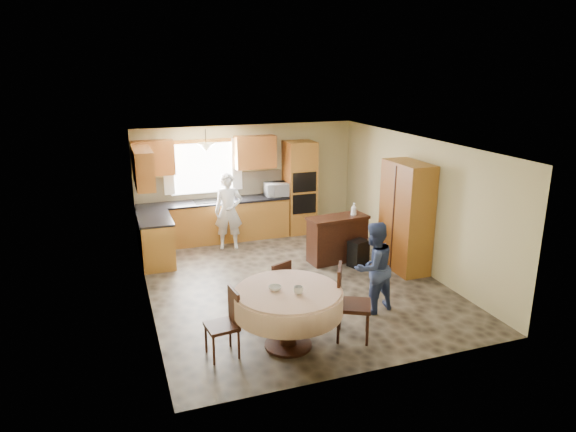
{
  "coord_description": "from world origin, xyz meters",
  "views": [
    {
      "loc": [
        -2.94,
        -8.04,
        3.75
      ],
      "look_at": [
        0.02,
        0.3,
        1.15
      ],
      "focal_mm": 32.0,
      "sensor_mm": 36.0,
      "label": 1
    }
  ],
  "objects_px": {
    "oven_tower": "(300,188)",
    "dining_table": "(288,302)",
    "chair_right": "(348,299)",
    "chair_left": "(227,320)",
    "person_dining": "(373,267)",
    "sideboard": "(337,240)",
    "cupboard": "(406,217)",
    "person_sink": "(229,211)",
    "chair_back": "(277,286)"
  },
  "relations": [
    {
      "from": "person_sink",
      "to": "sideboard",
      "type": "bearing_deg",
      "value": -24.81
    },
    {
      "from": "dining_table",
      "to": "chair_left",
      "type": "distance_m",
      "value": 0.85
    },
    {
      "from": "chair_left",
      "to": "chair_back",
      "type": "xyz_separation_m",
      "value": [
        0.97,
        0.81,
        -0.01
      ]
    },
    {
      "from": "cupboard",
      "to": "chair_right",
      "type": "height_order",
      "value": "cupboard"
    },
    {
      "from": "oven_tower",
      "to": "sideboard",
      "type": "relative_size",
      "value": 1.76
    },
    {
      "from": "chair_right",
      "to": "oven_tower",
      "type": "bearing_deg",
      "value": 15.17
    },
    {
      "from": "dining_table",
      "to": "chair_back",
      "type": "height_order",
      "value": "chair_back"
    },
    {
      "from": "sideboard",
      "to": "person_dining",
      "type": "relative_size",
      "value": 0.82
    },
    {
      "from": "chair_left",
      "to": "dining_table",
      "type": "bearing_deg",
      "value": 78.19
    },
    {
      "from": "cupboard",
      "to": "chair_back",
      "type": "height_order",
      "value": "cupboard"
    },
    {
      "from": "cupboard",
      "to": "person_sink",
      "type": "relative_size",
      "value": 1.28
    },
    {
      "from": "oven_tower",
      "to": "cupboard",
      "type": "height_order",
      "value": "oven_tower"
    },
    {
      "from": "oven_tower",
      "to": "chair_left",
      "type": "distance_m",
      "value": 5.48
    },
    {
      "from": "sideboard",
      "to": "chair_right",
      "type": "bearing_deg",
      "value": -118.04
    },
    {
      "from": "chair_left",
      "to": "person_dining",
      "type": "relative_size",
      "value": 0.63
    },
    {
      "from": "oven_tower",
      "to": "chair_left",
      "type": "relative_size",
      "value": 2.28
    },
    {
      "from": "person_dining",
      "to": "chair_left",
      "type": "bearing_deg",
      "value": -2.6
    },
    {
      "from": "oven_tower",
      "to": "cupboard",
      "type": "xyz_separation_m",
      "value": [
        1.07,
        -2.8,
        -0.03
      ]
    },
    {
      "from": "cupboard",
      "to": "dining_table",
      "type": "bearing_deg",
      "value": -147.17
    },
    {
      "from": "chair_back",
      "to": "person_sink",
      "type": "height_order",
      "value": "person_sink"
    },
    {
      "from": "person_sink",
      "to": "cupboard",
      "type": "bearing_deg",
      "value": -24.7
    },
    {
      "from": "dining_table",
      "to": "chair_back",
      "type": "bearing_deg",
      "value": 81.26
    },
    {
      "from": "chair_back",
      "to": "sideboard",
      "type": "bearing_deg",
      "value": -158.93
    },
    {
      "from": "chair_left",
      "to": "person_dining",
      "type": "distance_m",
      "value": 2.51
    },
    {
      "from": "chair_left",
      "to": "sideboard",
      "type": "bearing_deg",
      "value": 127.04
    },
    {
      "from": "sideboard",
      "to": "chair_back",
      "type": "distance_m",
      "value": 2.64
    },
    {
      "from": "cupboard",
      "to": "chair_right",
      "type": "distance_m",
      "value": 2.98
    },
    {
      "from": "cupboard",
      "to": "chair_right",
      "type": "relative_size",
      "value": 1.91
    },
    {
      "from": "oven_tower",
      "to": "sideboard",
      "type": "xyz_separation_m",
      "value": [
        0.04,
        -2.0,
        -0.63
      ]
    },
    {
      "from": "chair_back",
      "to": "person_sink",
      "type": "distance_m",
      "value": 3.33
    },
    {
      "from": "chair_back",
      "to": "person_sink",
      "type": "relative_size",
      "value": 0.57
    },
    {
      "from": "dining_table",
      "to": "person_sink",
      "type": "xyz_separation_m",
      "value": [
        0.16,
        4.21,
        0.14
      ]
    },
    {
      "from": "dining_table",
      "to": "chair_left",
      "type": "relative_size",
      "value": 1.6
    },
    {
      "from": "oven_tower",
      "to": "dining_table",
      "type": "xyz_separation_m",
      "value": [
        -1.97,
        -4.76,
        -0.4
      ]
    },
    {
      "from": "cupboard",
      "to": "chair_left",
      "type": "xyz_separation_m",
      "value": [
        -3.87,
        -1.88,
        -0.52
      ]
    },
    {
      "from": "chair_left",
      "to": "person_sink",
      "type": "height_order",
      "value": "person_sink"
    },
    {
      "from": "cupboard",
      "to": "person_sink",
      "type": "bearing_deg",
      "value": 141.88
    },
    {
      "from": "oven_tower",
      "to": "dining_table",
      "type": "height_order",
      "value": "oven_tower"
    },
    {
      "from": "chair_left",
      "to": "chair_right",
      "type": "bearing_deg",
      "value": 79.65
    },
    {
      "from": "chair_left",
      "to": "chair_back",
      "type": "relative_size",
      "value": 1.01
    },
    {
      "from": "cupboard",
      "to": "person_dining",
      "type": "distance_m",
      "value": 2.0
    },
    {
      "from": "cupboard",
      "to": "chair_left",
      "type": "bearing_deg",
      "value": -154.12
    },
    {
      "from": "dining_table",
      "to": "person_dining",
      "type": "height_order",
      "value": "person_dining"
    },
    {
      "from": "chair_left",
      "to": "chair_back",
      "type": "distance_m",
      "value": 1.27
    },
    {
      "from": "sideboard",
      "to": "chair_left",
      "type": "bearing_deg",
      "value": -142.7
    },
    {
      "from": "dining_table",
      "to": "chair_right",
      "type": "xyz_separation_m",
      "value": [
        0.87,
        -0.04,
        -0.07
      ]
    },
    {
      "from": "oven_tower",
      "to": "chair_right",
      "type": "relative_size",
      "value": 1.96
    },
    {
      "from": "sideboard",
      "to": "chair_back",
      "type": "height_order",
      "value": "chair_back"
    },
    {
      "from": "cupboard",
      "to": "chair_back",
      "type": "bearing_deg",
      "value": -159.86
    },
    {
      "from": "chair_back",
      "to": "chair_right",
      "type": "relative_size",
      "value": 0.85
    }
  ]
}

